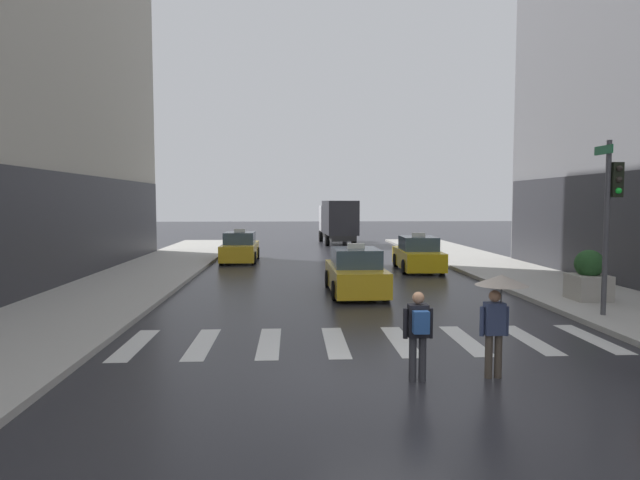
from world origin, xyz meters
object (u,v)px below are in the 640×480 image
object	(u,v)px
box_truck	(338,220)
pedestrian_with_backpack	(418,329)
planter_near_corner	(589,277)
traffic_light_pole	(611,203)
taxi_second	(418,255)
pedestrian_with_umbrella	(499,297)
taxi_lead	(355,273)
taxi_third	(240,248)

from	to	relation	value
box_truck	pedestrian_with_backpack	xyz separation A→B (m)	(-1.27, -31.76, -0.88)
planter_near_corner	traffic_light_pole	bearing A→B (deg)	-108.41
taxi_second	pedestrian_with_umbrella	distance (m)	15.87
pedestrian_with_backpack	planter_near_corner	size ratio (longest dim) A/B	1.03
traffic_light_pole	pedestrian_with_umbrella	bearing A→B (deg)	-136.49
taxi_lead	planter_near_corner	world-z (taller)	taxi_lead
traffic_light_pole	taxi_second	distance (m)	11.64
traffic_light_pole	box_truck	size ratio (longest dim) A/B	0.63
taxi_lead	box_truck	world-z (taller)	box_truck
taxi_third	box_truck	xyz separation A→B (m)	(6.40, 11.63, 1.13)
taxi_second	planter_near_corner	xyz separation A→B (m)	(3.45, -8.75, 0.15)
traffic_light_pole	taxi_lead	size ratio (longest dim) A/B	1.05
planter_near_corner	box_truck	bearing A→B (deg)	103.52
taxi_second	pedestrian_with_backpack	size ratio (longest dim) A/B	2.79
pedestrian_with_umbrella	planter_near_corner	world-z (taller)	pedestrian_with_umbrella
taxi_second	box_truck	xyz separation A→B (m)	(-2.48, 15.92, 1.13)
traffic_light_pole	pedestrian_with_umbrella	world-z (taller)	traffic_light_pole
taxi_lead	taxi_second	xyz separation A→B (m)	(3.76, 6.32, 0.00)
pedestrian_with_umbrella	planter_near_corner	bearing A→B (deg)	50.77
taxi_lead	taxi_second	distance (m)	7.36
traffic_light_pole	planter_near_corner	distance (m)	3.39
box_truck	pedestrian_with_backpack	distance (m)	31.79
box_truck	planter_near_corner	bearing A→B (deg)	-76.48
taxi_second	planter_near_corner	distance (m)	9.41
taxi_lead	pedestrian_with_umbrella	distance (m)	9.53
taxi_second	box_truck	size ratio (longest dim) A/B	0.60
taxi_lead	taxi_third	distance (m)	11.78
pedestrian_with_umbrella	pedestrian_with_backpack	bearing A→B (deg)	-174.77
taxi_second	pedestrian_with_backpack	world-z (taller)	taxi_second
taxi_lead	pedestrian_with_umbrella	world-z (taller)	pedestrian_with_umbrella
traffic_light_pole	box_truck	distance (m)	27.49
pedestrian_with_umbrella	planter_near_corner	size ratio (longest dim) A/B	1.21
box_truck	taxi_lead	bearing A→B (deg)	-93.30
taxi_third	pedestrian_with_backpack	size ratio (longest dim) A/B	2.75
pedestrian_with_umbrella	planter_near_corner	xyz separation A→B (m)	(5.67, 6.94, -0.64)
pedestrian_with_backpack	pedestrian_with_umbrella	bearing A→B (deg)	5.23
taxi_lead	planter_near_corner	size ratio (longest dim) A/B	2.86
taxi_third	taxi_lead	bearing A→B (deg)	-64.25
pedestrian_with_umbrella	traffic_light_pole	bearing A→B (deg)	43.51
box_truck	pedestrian_with_backpack	world-z (taller)	box_truck
traffic_light_pole	pedestrian_with_umbrella	size ratio (longest dim) A/B	2.47
taxi_second	pedestrian_with_umbrella	world-z (taller)	pedestrian_with_umbrella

